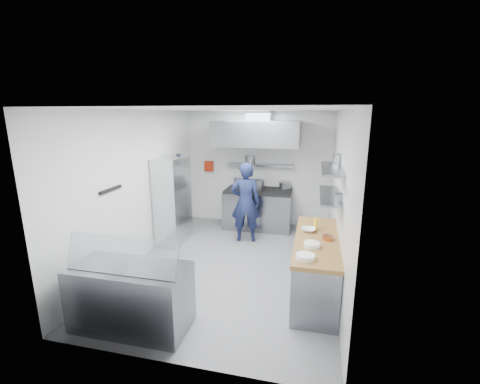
% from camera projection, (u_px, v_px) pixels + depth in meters
% --- Properties ---
extents(floor, '(5.00, 5.00, 0.00)m').
position_uv_depth(floor, '(233.00, 265.00, 5.96)').
color(floor, slate).
rests_on(floor, ground).
extents(ceiling, '(5.00, 5.00, 0.00)m').
position_uv_depth(ceiling, '(232.00, 109.00, 5.29)').
color(ceiling, silver).
rests_on(ceiling, wall_back).
extents(wall_back, '(3.60, 2.80, 0.02)m').
position_uv_depth(wall_back, '(257.00, 169.00, 7.99)').
color(wall_back, white).
rests_on(wall_back, floor).
extents(wall_front, '(3.60, 2.80, 0.02)m').
position_uv_depth(wall_front, '(170.00, 248.00, 3.26)').
color(wall_front, white).
rests_on(wall_front, floor).
extents(wall_left, '(2.80, 5.00, 0.02)m').
position_uv_depth(wall_left, '(140.00, 186.00, 6.02)').
color(wall_left, white).
rests_on(wall_left, floor).
extents(wall_right, '(2.80, 5.00, 0.02)m').
position_uv_depth(wall_right, '(339.00, 198.00, 5.22)').
color(wall_right, white).
rests_on(wall_right, floor).
extents(gas_range, '(1.60, 0.80, 0.90)m').
position_uv_depth(gas_range, '(258.00, 210.00, 7.81)').
color(gas_range, gray).
rests_on(gas_range, floor).
extents(cooktop, '(1.57, 0.78, 0.06)m').
position_uv_depth(cooktop, '(258.00, 191.00, 7.70)').
color(cooktop, black).
rests_on(cooktop, gas_range).
extents(stock_pot_left, '(0.26, 0.26, 0.20)m').
position_uv_depth(stock_pot_left, '(239.00, 182.00, 8.07)').
color(stock_pot_left, slate).
rests_on(stock_pot_left, cooktop).
extents(stock_pot_mid, '(0.36, 0.36, 0.24)m').
position_uv_depth(stock_pot_mid, '(257.00, 185.00, 7.63)').
color(stock_pot_mid, slate).
rests_on(stock_pot_mid, cooktop).
extents(stock_pot_right, '(0.28, 0.28, 0.16)m').
position_uv_depth(stock_pot_right, '(285.00, 185.00, 7.76)').
color(stock_pot_right, slate).
rests_on(stock_pot_right, cooktop).
extents(over_range_shelf, '(1.60, 0.30, 0.04)m').
position_uv_depth(over_range_shelf, '(260.00, 165.00, 7.78)').
color(over_range_shelf, gray).
rests_on(over_range_shelf, wall_back).
extents(shelf_pot_a, '(0.29, 0.29, 0.18)m').
position_uv_depth(shelf_pot_a, '(251.00, 159.00, 8.02)').
color(shelf_pot_a, slate).
rests_on(shelf_pot_a, over_range_shelf).
extents(extractor_hood, '(1.90, 1.15, 0.55)m').
position_uv_depth(extractor_hood, '(258.00, 133.00, 7.21)').
color(extractor_hood, gray).
rests_on(extractor_hood, wall_back).
extents(hood_duct, '(0.55, 0.55, 0.24)m').
position_uv_depth(hood_duct, '(260.00, 116.00, 7.33)').
color(hood_duct, slate).
rests_on(hood_duct, extractor_hood).
extents(red_firebox, '(0.22, 0.10, 0.26)m').
position_uv_depth(red_firebox, '(209.00, 166.00, 8.20)').
color(red_firebox, '#A6220D').
rests_on(red_firebox, wall_back).
extents(chef, '(0.71, 0.53, 1.74)m').
position_uv_depth(chef, '(246.00, 202.00, 6.90)').
color(chef, '#141C3E').
rests_on(chef, floor).
extents(wire_rack, '(0.50, 0.90, 1.85)m').
position_uv_depth(wire_rack, '(173.00, 200.00, 6.85)').
color(wire_rack, silver).
rests_on(wire_rack, floor).
extents(rack_bin_a, '(0.15, 0.18, 0.16)m').
position_uv_depth(rack_bin_a, '(175.00, 205.00, 6.96)').
color(rack_bin_a, white).
rests_on(rack_bin_a, wire_rack).
extents(rack_bin_b, '(0.15, 0.19, 0.17)m').
position_uv_depth(rack_bin_b, '(183.00, 178.00, 7.32)').
color(rack_bin_b, yellow).
rests_on(rack_bin_b, wire_rack).
extents(rack_jar, '(0.10, 0.10, 0.18)m').
position_uv_depth(rack_jar, '(179.00, 158.00, 6.92)').
color(rack_jar, black).
rests_on(rack_jar, wire_rack).
extents(knife_strip, '(0.04, 0.55, 0.05)m').
position_uv_depth(knife_strip, '(111.00, 190.00, 5.13)').
color(knife_strip, black).
rests_on(knife_strip, wall_left).
extents(prep_counter_base, '(0.62, 2.00, 0.84)m').
position_uv_depth(prep_counter_base, '(315.00, 267.00, 4.96)').
color(prep_counter_base, gray).
rests_on(prep_counter_base, floor).
extents(prep_counter_top, '(0.65, 2.04, 0.06)m').
position_uv_depth(prep_counter_top, '(317.00, 240.00, 4.85)').
color(prep_counter_top, olive).
rests_on(prep_counter_top, prep_counter_base).
extents(plate_stack_a, '(0.24, 0.24, 0.06)m').
position_uv_depth(plate_stack_a, '(305.00, 257.00, 4.15)').
color(plate_stack_a, white).
rests_on(plate_stack_a, prep_counter_top).
extents(plate_stack_b, '(0.23, 0.23, 0.06)m').
position_uv_depth(plate_stack_b, '(312.00, 245.00, 4.53)').
color(plate_stack_b, white).
rests_on(plate_stack_b, prep_counter_top).
extents(copper_pan, '(0.16, 0.16, 0.06)m').
position_uv_depth(copper_pan, '(328.00, 238.00, 4.78)').
color(copper_pan, '#BC6135').
rests_on(copper_pan, prep_counter_top).
extents(squeeze_bottle, '(0.06, 0.06, 0.18)m').
position_uv_depth(squeeze_bottle, '(315.00, 224.00, 5.20)').
color(squeeze_bottle, yellow).
rests_on(squeeze_bottle, prep_counter_top).
extents(mixing_bowl, '(0.24, 0.24, 0.05)m').
position_uv_depth(mixing_bowl, '(308.00, 230.00, 5.12)').
color(mixing_bowl, white).
rests_on(mixing_bowl, prep_counter_top).
extents(wall_shelf_lower, '(0.30, 1.30, 0.04)m').
position_uv_depth(wall_shelf_lower, '(330.00, 196.00, 4.95)').
color(wall_shelf_lower, gray).
rests_on(wall_shelf_lower, wall_right).
extents(wall_shelf_upper, '(0.30, 1.30, 0.04)m').
position_uv_depth(wall_shelf_upper, '(332.00, 169.00, 4.85)').
color(wall_shelf_upper, gray).
rests_on(wall_shelf_upper, wall_right).
extents(shelf_pot_c, '(0.20, 0.20, 0.10)m').
position_uv_depth(shelf_pot_c, '(342.00, 197.00, 4.57)').
color(shelf_pot_c, slate).
rests_on(shelf_pot_c, wall_shelf_lower).
extents(shelf_pot_d, '(0.24, 0.24, 0.14)m').
position_uv_depth(shelf_pot_d, '(340.00, 159.00, 5.27)').
color(shelf_pot_d, slate).
rests_on(shelf_pot_d, wall_shelf_upper).
extents(display_case, '(1.50, 0.70, 0.85)m').
position_uv_depth(display_case, '(131.00, 297.00, 4.15)').
color(display_case, gray).
rests_on(display_case, floor).
extents(display_glass, '(1.47, 0.19, 0.42)m').
position_uv_depth(display_glass, '(121.00, 255.00, 3.88)').
color(display_glass, silver).
rests_on(display_glass, display_case).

